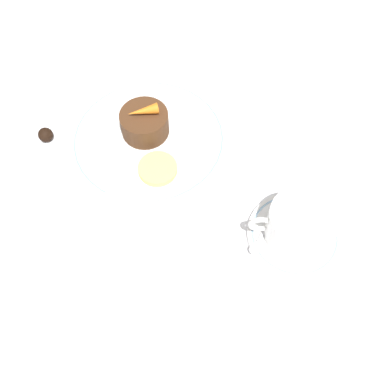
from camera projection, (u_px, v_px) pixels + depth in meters
ground_plane at (159, 166)px, 0.73m from camera, size 3.00×3.00×0.00m
dinner_plate at (149, 140)px, 0.75m from camera, size 0.27×0.27×0.01m
saucer at (294, 235)px, 0.66m from camera, size 0.14×0.14×0.01m
coffee_cup at (301, 225)px, 0.63m from camera, size 0.12×0.10×0.06m
spoon at (264, 231)px, 0.66m from camera, size 0.06×0.10×0.00m
wine_glass at (132, 220)px, 0.59m from camera, size 0.07×0.07×0.12m
fork at (255, 149)px, 0.75m from camera, size 0.02×0.18×0.01m
dessert_cake at (145, 123)px, 0.73m from camera, size 0.08×0.08×0.04m
carrot_garnish at (143, 111)px, 0.71m from camera, size 0.05×0.03×0.02m
pineapple_slice at (157, 169)px, 0.71m from camera, size 0.06×0.06×0.01m
chocolate_truffle at (46, 135)px, 0.75m from camera, size 0.02×0.02×0.02m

